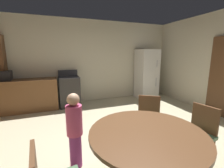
{
  "coord_description": "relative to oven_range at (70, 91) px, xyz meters",
  "views": [
    {
      "loc": [
        -1.09,
        -2.13,
        1.6
      ],
      "look_at": [
        0.14,
        1.16,
        0.91
      ],
      "focal_mm": 24.44,
      "sensor_mm": 36.0,
      "label": 1
    }
  ],
  "objects": [
    {
      "name": "chair_northeast",
      "position": [
        1.1,
        -2.64,
        0.03
      ],
      "size": [
        0.56,
        0.56,
        0.87
      ],
      "rotation": [
        0.0,
        0.0,
        4.1
      ],
      "color": "brown",
      "rests_on": "ground"
    },
    {
      "name": "kitchen_counter",
      "position": [
        -1.21,
        -0.0,
        -0.02
      ],
      "size": [
        1.72,
        0.6,
        0.9
      ],
      "primitive_type": "cube",
      "color": "brown",
      "rests_on": "ground"
    },
    {
      "name": "microwave",
      "position": [
        -1.71,
        -0.0,
        0.56
      ],
      "size": [
        0.44,
        0.32,
        0.26
      ],
      "primitive_type": "cube",
      "color": "black",
      "rests_on": "kitchen_counter"
    },
    {
      "name": "wall_back",
      "position": [
        0.71,
        0.4,
        0.88
      ],
      "size": [
        6.16,
        0.12,
        2.7
      ],
      "primitive_type": "cube",
      "color": "beige",
      "rests_on": "ground"
    },
    {
      "name": "person_child",
      "position": [
        -0.18,
        -2.76,
        0.11
      ],
      "size": [
        0.31,
        0.31,
        1.09
      ],
      "rotation": [
        0.0,
        0.0,
        5.5
      ],
      "color": "#8C337A",
      "rests_on": "ground"
    },
    {
      "name": "dining_table",
      "position": [
        0.52,
        -3.46,
        0.14
      ],
      "size": [
        1.28,
        1.28,
        0.76
      ],
      "color": "brown",
      "rests_on": "ground"
    },
    {
      "name": "ground_plane",
      "position": [
        0.71,
        -2.64,
        -0.47
      ],
      "size": [
        14.0,
        14.0,
        0.0
      ],
      "primitive_type": "plane",
      "color": "beige"
    },
    {
      "name": "refrigerator",
      "position": [
        2.73,
        -0.05,
        0.41
      ],
      "size": [
        0.68,
        0.68,
        1.76
      ],
      "color": "white",
      "rests_on": "ground"
    },
    {
      "name": "oven_range",
      "position": [
        0.0,
        0.0,
        0.0
      ],
      "size": [
        0.6,
        0.6,
        1.1
      ],
      "color": "#2D2B28",
      "rests_on": "ground"
    },
    {
      "name": "chair_east",
      "position": [
        1.51,
        -3.31,
        0.03
      ],
      "size": [
        0.46,
        0.46,
        0.87
      ],
      "rotation": [
        0.0,
        0.0,
        3.29
      ],
      "color": "brown",
      "rests_on": "ground"
    }
  ]
}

